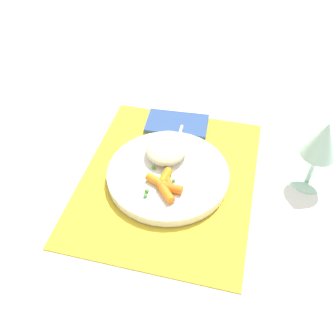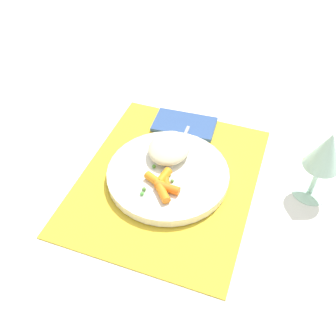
{
  "view_description": "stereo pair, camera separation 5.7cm",
  "coord_description": "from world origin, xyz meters",
  "px_view_note": "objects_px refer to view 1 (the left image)",
  "views": [
    {
      "loc": [
        0.53,
        0.13,
        0.6
      ],
      "look_at": [
        0.0,
        0.0,
        0.03
      ],
      "focal_mm": 40.81,
      "sensor_mm": 36.0,
      "label": 1
    },
    {
      "loc": [
        0.51,
        0.18,
        0.6
      ],
      "look_at": [
        0.0,
        0.0,
        0.03
      ],
      "focal_mm": 40.81,
      "sensor_mm": 36.0,
      "label": 2
    }
  ],
  "objects_px": {
    "fork": "(171,160)",
    "wine_glass": "(322,142)",
    "plate": "(168,174)",
    "carrot_portion": "(166,184)",
    "rice_mound": "(167,148)",
    "napkin": "(177,123)"
  },
  "relations": [
    {
      "from": "rice_mound",
      "to": "wine_glass",
      "type": "bearing_deg",
      "value": 92.81
    },
    {
      "from": "plate",
      "to": "carrot_portion",
      "type": "bearing_deg",
      "value": 7.59
    },
    {
      "from": "napkin",
      "to": "rice_mound",
      "type": "bearing_deg",
      "value": 2.46
    },
    {
      "from": "plate",
      "to": "fork",
      "type": "bearing_deg",
      "value": -178.45
    },
    {
      "from": "plate",
      "to": "wine_glass",
      "type": "height_order",
      "value": "wine_glass"
    },
    {
      "from": "plate",
      "to": "rice_mound",
      "type": "bearing_deg",
      "value": -163.5
    },
    {
      "from": "rice_mound",
      "to": "fork",
      "type": "bearing_deg",
      "value": 37.43
    },
    {
      "from": "plate",
      "to": "napkin",
      "type": "bearing_deg",
      "value": -173.43
    },
    {
      "from": "rice_mound",
      "to": "fork",
      "type": "distance_m",
      "value": 0.03
    },
    {
      "from": "fork",
      "to": "wine_glass",
      "type": "bearing_deg",
      "value": 96.52
    },
    {
      "from": "carrot_portion",
      "to": "fork",
      "type": "height_order",
      "value": "carrot_portion"
    },
    {
      "from": "rice_mound",
      "to": "carrot_portion",
      "type": "xyz_separation_m",
      "value": [
        0.09,
        0.02,
        -0.01
      ]
    },
    {
      "from": "plate",
      "to": "fork",
      "type": "height_order",
      "value": "fork"
    },
    {
      "from": "fork",
      "to": "carrot_portion",
      "type": "bearing_deg",
      "value": 5.07
    },
    {
      "from": "plate",
      "to": "fork",
      "type": "relative_size",
      "value": 1.35
    },
    {
      "from": "fork",
      "to": "napkin",
      "type": "bearing_deg",
      "value": -172.33
    },
    {
      "from": "fork",
      "to": "wine_glass",
      "type": "xyz_separation_m",
      "value": [
        -0.03,
        0.29,
        0.08
      ]
    },
    {
      "from": "rice_mound",
      "to": "wine_glass",
      "type": "relative_size",
      "value": 0.66
    },
    {
      "from": "rice_mound",
      "to": "wine_glass",
      "type": "xyz_separation_m",
      "value": [
        -0.01,
        0.3,
        0.07
      ]
    },
    {
      "from": "carrot_portion",
      "to": "fork",
      "type": "bearing_deg",
      "value": -174.93
    },
    {
      "from": "plate",
      "to": "rice_mound",
      "type": "distance_m",
      "value": 0.06
    },
    {
      "from": "rice_mound",
      "to": "fork",
      "type": "height_order",
      "value": "rice_mound"
    }
  ]
}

